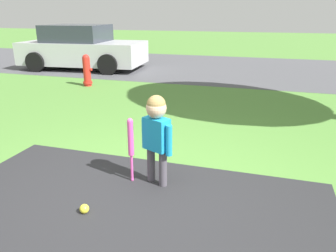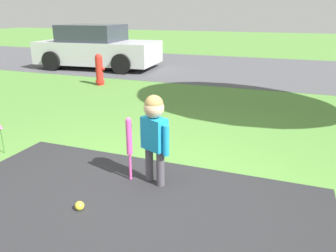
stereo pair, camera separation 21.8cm
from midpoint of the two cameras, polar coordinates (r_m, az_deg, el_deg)
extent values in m
plane|color=#518438|center=(3.26, -8.05, -13.56)|extent=(60.00, 60.00, 0.00)
cube|color=#4C4C51|center=(11.17, 10.80, 9.86)|extent=(40.00, 6.00, 0.01)
cylinder|color=#4C4751|center=(3.57, -4.73, -6.65)|extent=(0.09, 0.09, 0.40)
cylinder|color=#4C4751|center=(3.46, -2.70, -7.46)|extent=(0.09, 0.09, 0.40)
cube|color=#198CC6|center=(3.37, -3.86, -1.39)|extent=(0.30, 0.24, 0.34)
cylinder|color=#198CC6|center=(3.49, -5.82, -1.26)|extent=(0.07, 0.07, 0.32)
cylinder|color=#198CC6|center=(3.28, -1.75, -2.57)|extent=(0.07, 0.07, 0.32)
sphere|color=#D8AD8C|center=(3.28, -3.97, 3.11)|extent=(0.21, 0.21, 0.21)
sphere|color=#997A47|center=(3.27, -3.98, 3.72)|extent=(0.19, 0.19, 0.19)
sphere|color=#E54CA5|center=(3.67, -7.95, -9.20)|extent=(0.03, 0.03, 0.03)
cylinder|color=#E54CA5|center=(3.61, -8.05, -7.26)|extent=(0.03, 0.03, 0.31)
cylinder|color=#E54CA5|center=(3.47, -8.32, -2.13)|extent=(0.06, 0.06, 0.38)
sphere|color=#E54CA5|center=(3.41, -8.47, 0.85)|extent=(0.06, 0.06, 0.06)
sphere|color=yellow|center=(3.22, -16.31, -13.70)|extent=(0.09, 0.09, 0.09)
cylinder|color=red|center=(8.50, -14.66, 9.08)|extent=(0.18, 0.18, 0.70)
sphere|color=red|center=(8.45, -14.86, 11.39)|extent=(0.17, 0.17, 0.17)
cylinder|color=red|center=(8.55, -14.51, 7.34)|extent=(0.23, 0.23, 0.06)
cylinder|color=red|center=(8.44, -14.12, 9.53)|extent=(0.08, 0.06, 0.06)
cube|color=#B7B7BC|center=(11.27, -14.96, 12.26)|extent=(3.97, 2.18, 0.69)
cube|color=#2D333D|center=(11.31, -16.13, 15.28)|extent=(1.97, 1.79, 0.52)
cylinder|color=black|center=(11.68, -7.46, 11.91)|extent=(0.61, 0.23, 0.60)
cylinder|color=black|center=(9.95, -11.09, 10.46)|extent=(0.61, 0.23, 0.60)
cylinder|color=black|center=(12.67, -17.85, 11.73)|extent=(0.61, 0.23, 0.60)
cylinder|color=black|center=(11.10, -22.62, 10.24)|extent=(0.61, 0.23, 0.60)
camera|label=1|loc=(0.11, -91.67, -0.58)|focal=35.00mm
camera|label=2|loc=(0.11, 88.33, 0.58)|focal=35.00mm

